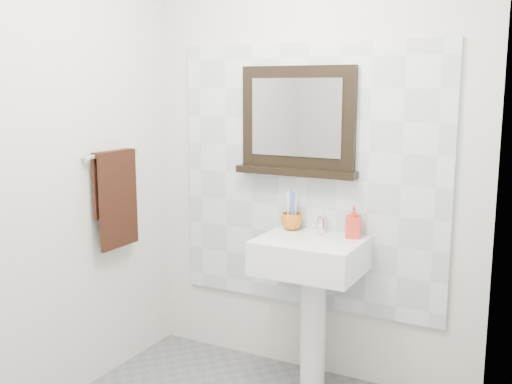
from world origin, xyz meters
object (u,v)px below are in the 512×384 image
at_px(pedestal_sink, 311,272).
at_px(toothbrush_cup, 292,221).
at_px(soap_dispenser, 354,222).
at_px(framed_mirror, 298,123).
at_px(hand_towel, 116,191).

bearing_deg(pedestal_sink, toothbrush_cup, 142.91).
height_order(toothbrush_cup, soap_dispenser, soap_dispenser).
bearing_deg(soap_dispenser, framed_mirror, 157.79).
bearing_deg(toothbrush_cup, soap_dispenser, -1.07).
bearing_deg(pedestal_sink, framed_mirror, 132.55).
distance_m(soap_dispenser, hand_towel, 1.33).
height_order(pedestal_sink, hand_towel, hand_towel).
xyz_separation_m(pedestal_sink, soap_dispenser, (0.19, 0.13, 0.27)).
bearing_deg(framed_mirror, soap_dispenser, -9.31).
relative_size(framed_mirror, hand_towel, 1.30).
relative_size(soap_dispenser, hand_towel, 0.32).
height_order(soap_dispenser, framed_mirror, framed_mirror).
distance_m(pedestal_sink, soap_dispenser, 0.35).
distance_m(pedestal_sink, framed_mirror, 0.82).
bearing_deg(hand_towel, framed_mirror, 29.87).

